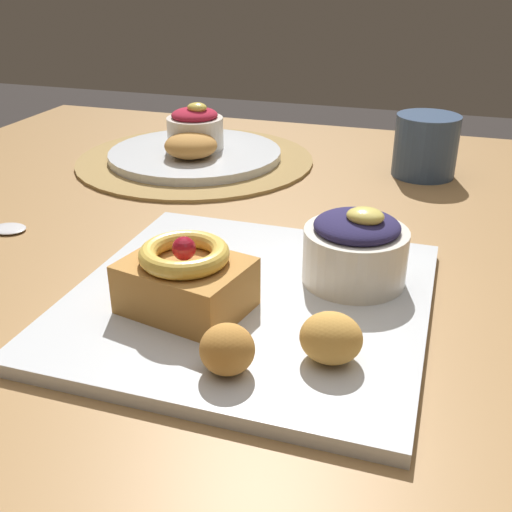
% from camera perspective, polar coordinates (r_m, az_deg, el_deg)
% --- Properties ---
extents(dining_table, '(1.35, 1.14, 0.73)m').
position_cam_1_polar(dining_table, '(0.63, 6.63, -8.65)').
color(dining_table, olive).
rests_on(dining_table, ground_plane).
extents(woven_placemat, '(0.35, 0.35, 0.00)m').
position_cam_1_polar(woven_placemat, '(0.93, -5.64, 8.88)').
color(woven_placemat, '#997A47').
rests_on(woven_placemat, dining_table).
extents(front_plate, '(0.30, 0.30, 0.01)m').
position_cam_1_polar(front_plate, '(0.54, -0.65, -4.16)').
color(front_plate, silver).
rests_on(front_plate, dining_table).
extents(cake_slice, '(0.11, 0.09, 0.06)m').
position_cam_1_polar(cake_slice, '(0.50, -6.54, -2.11)').
color(cake_slice, '#B77F3D').
rests_on(cake_slice, front_plate).
extents(berry_ramekin, '(0.09, 0.09, 0.07)m').
position_cam_1_polar(berry_ramekin, '(0.55, 9.21, 0.68)').
color(berry_ramekin, silver).
rests_on(berry_ramekin, front_plate).
extents(fritter_front, '(0.05, 0.04, 0.04)m').
position_cam_1_polar(fritter_front, '(0.45, 6.97, -7.56)').
color(fritter_front, gold).
rests_on(fritter_front, front_plate).
extents(fritter_middle, '(0.04, 0.04, 0.04)m').
position_cam_1_polar(fritter_middle, '(0.43, -2.69, -8.64)').
color(fritter_middle, '#BC7F38').
rests_on(fritter_middle, front_plate).
extents(back_plate, '(0.25, 0.25, 0.01)m').
position_cam_1_polar(back_plate, '(0.93, -5.66, 9.38)').
color(back_plate, silver).
rests_on(back_plate, woven_placemat).
extents(back_ramekin, '(0.08, 0.08, 0.07)m').
position_cam_1_polar(back_ramekin, '(0.93, -5.66, 11.70)').
color(back_ramekin, silver).
rests_on(back_ramekin, back_plate).
extents(back_pastry, '(0.07, 0.07, 0.03)m').
position_cam_1_polar(back_pastry, '(0.89, -6.06, 10.16)').
color(back_pastry, '#B77F3D').
rests_on(back_pastry, back_plate).
extents(coffee_mug, '(0.09, 0.09, 0.08)m').
position_cam_1_polar(coffee_mug, '(0.88, 15.46, 9.83)').
color(coffee_mug, '#334766').
rests_on(coffee_mug, dining_table).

